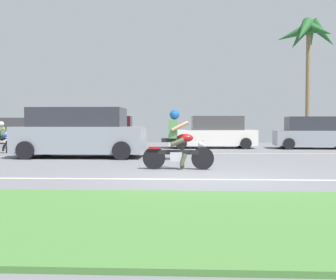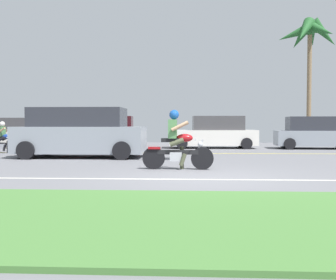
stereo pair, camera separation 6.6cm
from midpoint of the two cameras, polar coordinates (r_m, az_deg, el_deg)
ground at (r=12.22m, az=4.58°, el=-3.60°), size 56.00×30.00×0.04m
grass_median at (r=5.20m, az=6.84°, el=-10.99°), size 56.00×3.80×0.06m
lane_line_near at (r=8.91m, az=5.19°, el=-5.61°), size 50.40×0.12×0.01m
lane_line_far at (r=16.87m, az=4.13°, el=-1.91°), size 50.40×0.12×0.01m
motorcyclist at (r=10.81m, az=1.50°, el=-0.61°), size 1.93×0.63×1.62m
suv_nearby at (r=15.17m, az=-12.30°, el=0.96°), size 4.88×2.24×1.83m
parked_car_0 at (r=24.97m, az=-19.67°, el=1.01°), size 4.13×1.91×1.61m
parked_car_1 at (r=22.48m, az=-8.36°, el=1.08°), size 4.03×2.00×1.68m
parked_car_2 at (r=20.74m, az=6.69°, el=0.96°), size 4.50×2.07×1.65m
parked_car_3 at (r=21.36m, az=20.15°, el=0.83°), size 3.96×2.03×1.61m
palm_tree_0 at (r=27.33m, az=19.58°, el=13.65°), size 3.99×3.96×7.90m
motorcyclist_distant at (r=18.46m, az=-22.28°, el=0.05°), size 1.54×0.71×1.35m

